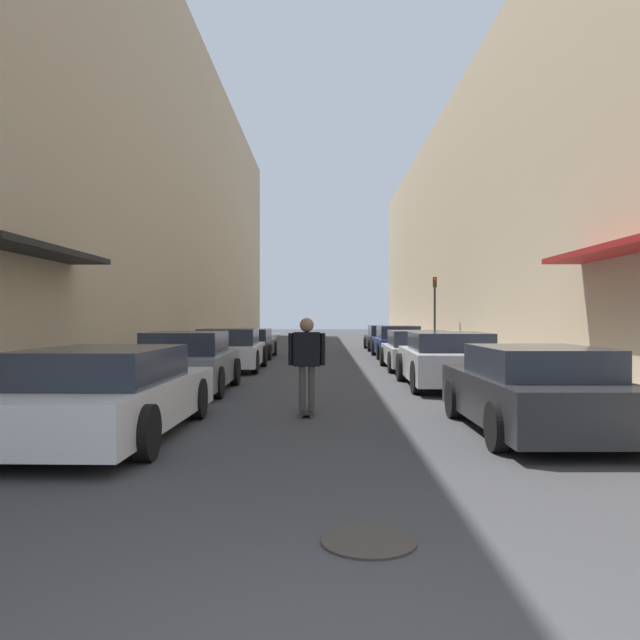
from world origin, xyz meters
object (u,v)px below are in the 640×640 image
object	(u,v)px
parked_car_left_0	(108,393)
parked_car_left_3	(249,344)
manhole_cover	(369,541)
parked_car_right_0	(534,391)
traffic_light	(435,305)
parked_car_right_3	(397,342)
parked_car_right_4	(385,338)
parked_car_right_2	(417,351)
skateboarder	(307,355)
parked_car_left_2	(230,350)
parked_car_right_1	(448,360)
parked_car_left_1	(188,363)

from	to	relation	value
parked_car_left_0	parked_car_left_3	distance (m)	16.51
manhole_cover	parked_car_left_3	bearing A→B (deg)	99.31
parked_car_right_0	traffic_light	size ratio (longest dim) A/B	1.26
parked_car_right_3	parked_car_left_0	bearing A→B (deg)	-109.48
parked_car_right_4	traffic_light	bearing A→B (deg)	-63.34
parked_car_right_2	traffic_light	distance (m)	8.19
parked_car_right_0	skateboarder	xyz separation A→B (m)	(-3.26, 1.60, 0.40)
parked_car_left_0	parked_car_left_3	bearing A→B (deg)	90.25
parked_car_left_3	parked_car_right_2	world-z (taller)	parked_car_right_2
parked_car_left_2	parked_car_right_0	distance (m)	11.92
parked_car_right_0	parked_car_right_1	world-z (taller)	parked_car_right_1
parked_car_left_2	parked_car_left_3	xyz separation A→B (m)	(-0.12, 5.81, -0.06)
parked_car_right_2	parked_car_right_4	bearing A→B (deg)	89.45
skateboarder	traffic_light	bearing A→B (deg)	73.04
parked_car_right_0	parked_car_right_2	bearing A→B (deg)	90.33
parked_car_left_3	parked_car_right_4	distance (m)	8.50
parked_car_left_3	parked_car_right_1	size ratio (longest dim) A/B	1.03
parked_car_left_2	parked_car_right_1	bearing A→B (deg)	-38.44
parked_car_left_0	manhole_cover	distance (m)	5.18
parked_car_left_1	skateboarder	distance (m)	4.25
parked_car_left_3	parked_car_right_3	world-z (taller)	parked_car_right_3
parked_car_left_0	skateboarder	world-z (taller)	skateboarder
parked_car_right_2	parked_car_left_3	bearing A→B (deg)	137.20
parked_car_left_2	manhole_cover	size ratio (longest dim) A/B	6.13
parked_car_left_1	skateboarder	bearing A→B (deg)	-50.18
parked_car_left_0	traffic_light	distance (m)	20.43
skateboarder	traffic_light	size ratio (longest dim) A/B	0.50
parked_car_right_1	parked_car_right_4	distance (m)	16.38
parked_car_left_3	parked_car_right_0	xyz separation A→B (m)	(6.00, -16.18, 0.03)
parked_car_right_1	parked_car_right_0	bearing A→B (deg)	-89.24
parked_car_right_0	parked_car_right_2	distance (m)	10.68
parked_car_left_3	parked_car_right_1	distance (m)	11.98
traffic_light	parked_car_right_2	bearing A→B (deg)	-104.03
parked_car_left_1	traffic_light	size ratio (longest dim) A/B	1.21
traffic_light	parked_car_left_2	bearing A→B (deg)	-133.76
parked_car_right_1	traffic_light	bearing A→B (deg)	81.22
parked_car_left_2	parked_car_right_4	bearing A→B (deg)	63.28
parked_car_right_0	parked_car_right_3	size ratio (longest dim) A/B	0.96
parked_car_left_0	parked_car_right_4	xyz separation A→B (m)	(5.98, 22.48, -0.01)
parked_car_right_1	parked_car_left_3	bearing A→B (deg)	119.64
parked_car_left_0	skateboarder	xyz separation A→B (m)	(2.67, 1.93, 0.40)
parked_car_left_1	parked_car_right_3	xyz separation A→B (m)	(5.97, 11.59, -0.01)
manhole_cover	parked_car_left_1	bearing A→B (deg)	109.97
parked_car_left_1	parked_car_right_2	world-z (taller)	parked_car_left_1
parked_car_left_0	parked_car_right_2	distance (m)	12.48
parked_car_right_4	traffic_light	distance (m)	4.39
parked_car_left_0	parked_car_right_1	bearing A→B (deg)	46.17
parked_car_right_4	parked_car_right_0	bearing A→B (deg)	-90.12
parked_car_right_1	parked_car_right_4	size ratio (longest dim) A/B	0.94
parked_car_left_3	parked_car_right_0	size ratio (longest dim) A/B	1.10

